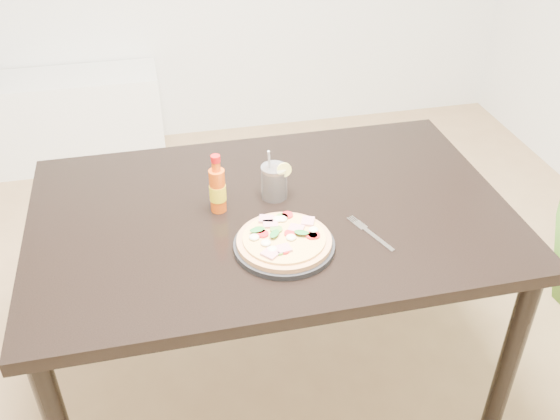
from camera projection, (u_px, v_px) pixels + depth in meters
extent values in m
cube|color=black|center=(271.00, 215.00, 1.85)|extent=(1.40, 0.90, 0.04)
cylinder|color=black|center=(508.00, 363.00, 1.86)|extent=(0.06, 0.06, 0.71)
cylinder|color=black|center=(77.00, 262.00, 2.26)|extent=(0.06, 0.06, 0.71)
cylinder|color=black|center=(408.00, 217.00, 2.49)|extent=(0.06, 0.06, 0.71)
cylinder|color=black|center=(284.00, 246.00, 1.68)|extent=(0.27, 0.27, 0.02)
cylinder|color=tan|center=(284.00, 241.00, 1.67)|extent=(0.26, 0.26, 0.01)
cylinder|color=#F9BB6C|center=(284.00, 238.00, 1.67)|extent=(0.22, 0.22, 0.01)
cube|color=#CC7F8A|center=(308.00, 221.00, 1.72)|extent=(0.05, 0.05, 0.01)
cube|color=#CC7F8A|center=(270.00, 254.00, 1.60)|extent=(0.05, 0.05, 0.01)
cube|color=#CC7F8A|center=(283.00, 249.00, 1.62)|extent=(0.05, 0.04, 0.01)
cube|color=#CC7F8A|center=(270.00, 224.00, 1.71)|extent=(0.04, 0.04, 0.01)
cube|color=#CC7F8A|center=(266.00, 219.00, 1.73)|extent=(0.05, 0.04, 0.01)
cube|color=#CC7F8A|center=(296.00, 228.00, 1.69)|extent=(0.05, 0.05, 0.01)
cylinder|color=red|center=(284.00, 250.00, 1.61)|extent=(0.03, 0.03, 0.01)
cylinder|color=red|center=(263.00, 234.00, 1.67)|extent=(0.03, 0.03, 0.01)
cylinder|color=red|center=(290.00, 234.00, 1.67)|extent=(0.03, 0.03, 0.01)
cylinder|color=red|center=(314.00, 235.00, 1.67)|extent=(0.03, 0.03, 0.01)
cylinder|color=red|center=(287.00, 215.00, 1.74)|extent=(0.03, 0.03, 0.01)
cylinder|color=red|center=(312.00, 236.00, 1.66)|extent=(0.03, 0.03, 0.01)
cylinder|color=#50842C|center=(282.00, 217.00, 1.73)|extent=(0.03, 0.03, 0.01)
cylinder|color=#50842C|center=(259.00, 230.00, 1.68)|extent=(0.03, 0.03, 0.01)
cylinder|color=#50842C|center=(276.00, 229.00, 1.69)|extent=(0.03, 0.03, 0.01)
cylinder|color=#50842C|center=(279.00, 251.00, 1.61)|extent=(0.03, 0.03, 0.01)
ellipsoid|color=beige|center=(313.00, 230.00, 1.68)|extent=(0.03, 0.03, 0.01)
ellipsoid|color=beige|center=(277.00, 219.00, 1.73)|extent=(0.03, 0.03, 0.01)
ellipsoid|color=beige|center=(272.00, 249.00, 1.61)|extent=(0.03, 0.03, 0.01)
ellipsoid|color=beige|center=(291.00, 237.00, 1.66)|extent=(0.03, 0.03, 0.01)
ellipsoid|color=beige|center=(254.00, 237.00, 1.66)|extent=(0.03, 0.03, 0.01)
ellipsoid|color=beige|center=(266.00, 243.00, 1.64)|extent=(0.03, 0.03, 0.01)
ellipsoid|color=beige|center=(282.00, 219.00, 1.73)|extent=(0.03, 0.03, 0.01)
ellipsoid|color=#196C23|center=(301.00, 232.00, 1.67)|extent=(0.05, 0.04, 0.00)
ellipsoid|color=#196C23|center=(257.00, 230.00, 1.68)|extent=(0.04, 0.03, 0.00)
ellipsoid|color=#196C23|center=(275.00, 233.00, 1.66)|extent=(0.04, 0.05, 0.00)
cylinder|color=#D44A0C|center=(218.00, 191.00, 1.80)|extent=(0.05, 0.05, 0.13)
cylinder|color=yellow|center=(218.00, 193.00, 1.80)|extent=(0.05, 0.05, 0.05)
cylinder|color=#D44A0C|center=(216.00, 166.00, 1.75)|extent=(0.03, 0.03, 0.03)
cylinder|color=red|center=(215.00, 159.00, 1.74)|extent=(0.03, 0.03, 0.02)
cylinder|color=black|center=(274.00, 184.00, 1.87)|extent=(0.07, 0.07, 0.09)
cylinder|color=silver|center=(274.00, 182.00, 1.87)|extent=(0.08, 0.08, 0.10)
cylinder|color=#F2E059|center=(284.00, 170.00, 1.83)|extent=(0.04, 0.01, 0.04)
cylinder|color=#B2B2B7|center=(270.00, 172.00, 1.85)|extent=(0.03, 0.06, 0.17)
cube|color=silver|center=(379.00, 240.00, 1.71)|extent=(0.05, 0.12, 0.00)
cube|color=silver|center=(360.00, 225.00, 1.77)|extent=(0.04, 0.05, 0.00)
cube|color=silver|center=(350.00, 221.00, 1.78)|extent=(0.01, 0.03, 0.00)
cube|color=silver|center=(352.00, 220.00, 1.79)|extent=(0.01, 0.03, 0.00)
cube|color=silver|center=(354.00, 219.00, 1.79)|extent=(0.01, 0.03, 0.00)
cube|color=silver|center=(355.00, 219.00, 1.79)|extent=(0.01, 0.03, 0.00)
cube|color=white|center=(31.00, 123.00, 3.40)|extent=(1.40, 0.34, 0.50)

